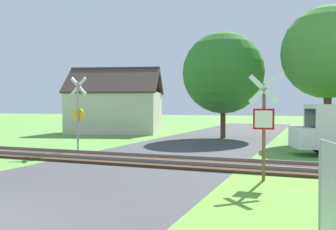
{
  "coord_description": "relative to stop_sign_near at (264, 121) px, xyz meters",
  "views": [
    {
      "loc": [
        6.0,
        -4.33,
        2.17
      ],
      "look_at": [
        0.5,
        9.9,
        1.8
      ],
      "focal_mm": 40.0,
      "sensor_mm": 36.0,
      "label": 1
    }
  ],
  "objects": [
    {
      "name": "tree_center",
      "position": [
        -4.33,
        13.84,
        2.67
      ],
      "size": [
        5.5,
        5.5,
        7.16
      ],
      "color": "#513823",
      "rests_on": "ground"
    },
    {
      "name": "crossing_sign_far",
      "position": [
        -8.94,
        3.74,
        0.23
      ],
      "size": [
        0.88,
        0.13,
        3.53
      ],
      "rotation": [
        0.0,
        0.0,
        -0.02
      ],
      "color": "#9E9EA5",
      "rests_on": "ground"
    },
    {
      "name": "road_asphalt",
      "position": [
        -4.69,
        -4.74,
        -1.73
      ],
      "size": [
        7.29,
        80.0,
        0.01
      ],
      "primitive_type": "cube",
      "color": "#424244",
      "rests_on": "ground"
    },
    {
      "name": "house",
      "position": [
        -13.62,
        15.67,
        0.08
      ],
      "size": [
        8.41,
        6.95,
        5.32
      ],
      "rotation": [
        0.0,
        0.0,
        0.26
      ],
      "color": "beige",
      "rests_on": "ground"
    },
    {
      "name": "stop_sign_near",
      "position": [
        0.0,
        0.0,
        0.0
      ],
      "size": [
        0.88,
        0.15,
        3.09
      ],
      "rotation": [
        0.0,
        0.0,
        3.16
      ],
      "color": "brown",
      "rests_on": "ground"
    },
    {
      "name": "tree_right",
      "position": [
        2.14,
        12.99,
        3.59
      ],
      "size": [
        5.46,
        5.46,
        8.07
      ],
      "color": "#513823",
      "rests_on": "ground"
    },
    {
      "name": "rail_track",
      "position": [
        -4.69,
        2.16,
        -1.68
      ],
      "size": [
        60.0,
        2.6,
        0.22
      ],
      "color": "#422D1E",
      "rests_on": "ground"
    }
  ]
}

